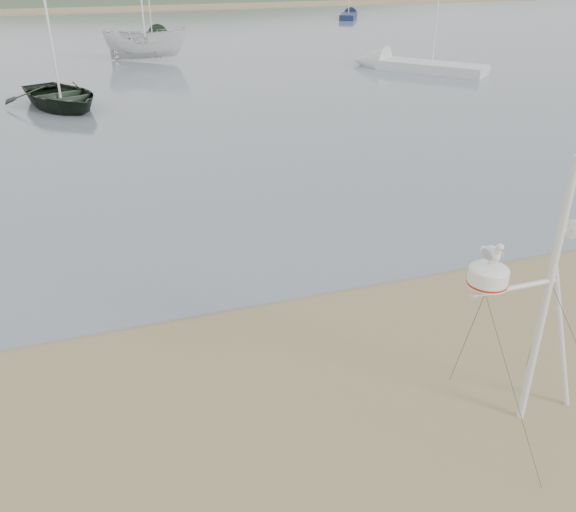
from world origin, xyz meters
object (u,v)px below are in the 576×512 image
object	(u,v)px
mast_rig	(533,354)
boat_white	(143,16)
sailboat_dark_mid	(156,35)
sailboat_blue_far	(350,15)
boat_dark	(52,46)
sailboat_white_near	(395,64)

from	to	relation	value
mast_rig	boat_white	xyz separation A→B (m)	(-0.95, 33.36, 1.42)
boat_white	sailboat_dark_mid	size ratio (longest dim) A/B	0.80
sailboat_blue_far	mast_rig	bearing A→B (deg)	-111.75
boat_white	sailboat_blue_far	bearing A→B (deg)	-25.77
mast_rig	boat_dark	world-z (taller)	boat_dark
mast_rig	sailboat_dark_mid	distance (m)	43.34
boat_dark	sailboat_blue_far	world-z (taller)	sailboat_blue_far
boat_white	sailboat_white_near	distance (m)	14.89
sailboat_white_near	sailboat_blue_far	bearing A→B (deg)	70.92
boat_dark	sailboat_blue_far	distance (m)	41.35
mast_rig	sailboat_white_near	world-z (taller)	sailboat_white_near
boat_white	sailboat_dark_mid	xyz separation A→B (m)	(1.97, 9.95, -2.26)
mast_rig	boat_dark	size ratio (longest dim) A/B	0.95
sailboat_blue_far	sailboat_white_near	bearing A→B (deg)	-109.08
boat_white	sailboat_blue_far	world-z (taller)	sailboat_blue_far
sailboat_white_near	sailboat_blue_far	world-z (taller)	sailboat_white_near
sailboat_white_near	sailboat_dark_mid	world-z (taller)	sailboat_white_near
boat_dark	sailboat_dark_mid	size ratio (longest dim) A/B	0.79
boat_white	sailboat_white_near	size ratio (longest dim) A/B	0.66
boat_white	boat_dark	bearing A→B (deg)	178.55
mast_rig	sailboat_blue_far	distance (m)	57.29
mast_rig	boat_white	bearing A→B (deg)	91.64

